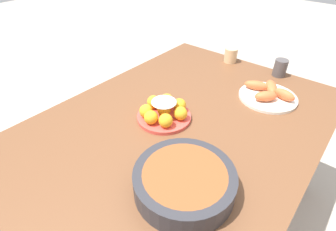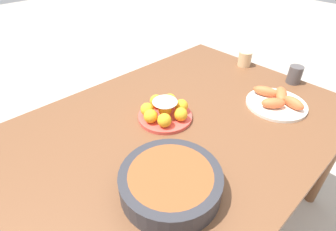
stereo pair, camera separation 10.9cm
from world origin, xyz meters
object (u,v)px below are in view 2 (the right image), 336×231
(cake_plate, at_px, (165,111))
(serving_bowl, at_px, (171,182))
(dining_table, at_px, (171,141))
(cup_far, at_px, (295,75))
(seafood_platter, at_px, (277,101))
(cup_near, at_px, (245,59))

(cake_plate, height_order, serving_bowl, cake_plate)
(cake_plate, relative_size, serving_bowl, 0.73)
(serving_bowl, bearing_deg, dining_table, -134.33)
(dining_table, distance_m, cup_far, 0.77)
(cake_plate, relative_size, cup_far, 2.52)
(seafood_platter, bearing_deg, cup_far, -170.27)
(dining_table, bearing_deg, cake_plate, -113.79)
(cake_plate, xyz_separation_m, cup_near, (-0.70, -0.06, 0.01))
(serving_bowl, bearing_deg, seafood_platter, -179.19)
(seafood_platter, height_order, cup_near, cup_near)
(dining_table, height_order, cup_near, cup_near)
(dining_table, distance_m, serving_bowl, 0.33)
(seafood_platter, relative_size, cup_near, 3.23)
(serving_bowl, relative_size, cup_near, 3.77)
(dining_table, height_order, seafood_platter, seafood_platter)
(dining_table, distance_m, seafood_platter, 0.53)
(serving_bowl, bearing_deg, cup_far, -176.73)
(cup_near, height_order, cup_far, cup_far)
(serving_bowl, bearing_deg, cake_plate, -130.25)
(cake_plate, bearing_deg, serving_bowl, 49.75)
(serving_bowl, xyz_separation_m, cup_far, (-0.95, -0.05, 0.00))
(dining_table, height_order, serving_bowl, serving_bowl)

